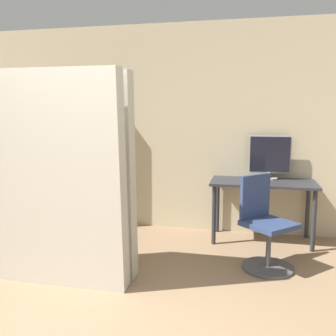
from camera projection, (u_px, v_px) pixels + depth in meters
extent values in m
cube|color=#C6B793|center=(164.00, 129.00, 5.01)|extent=(8.00, 0.06, 2.70)
cube|color=#2D2D33|center=(263.00, 183.00, 4.50)|extent=(1.24, 0.60, 0.03)
cylinder|color=#2D2D33|center=(214.00, 215.00, 4.44)|extent=(0.05, 0.05, 0.71)
cylinder|color=#2D2D33|center=(314.00, 221.00, 4.20)|extent=(0.05, 0.05, 0.71)
cylinder|color=#2D2D33|center=(218.00, 205.00, 4.91)|extent=(0.05, 0.05, 0.71)
cylinder|color=#2D2D33|center=(308.00, 210.00, 4.67)|extent=(0.05, 0.05, 0.71)
cylinder|color=#B7B7BC|center=(269.00, 178.00, 4.65)|extent=(0.21, 0.21, 0.02)
cylinder|color=#B7B7BC|center=(269.00, 175.00, 4.64)|extent=(0.04, 0.04, 0.07)
cube|color=#B7B7BC|center=(270.00, 154.00, 4.61)|extent=(0.50, 0.02, 0.46)
cube|color=black|center=(270.00, 154.00, 4.61)|extent=(0.48, 0.03, 0.43)
cylinder|color=#4C4C51|center=(268.00, 267.00, 3.78)|extent=(0.52, 0.52, 0.03)
cylinder|color=#4C4C51|center=(268.00, 247.00, 3.75)|extent=(0.05, 0.05, 0.41)
cube|color=navy|center=(269.00, 224.00, 3.71)|extent=(0.62, 0.62, 0.05)
cube|color=navy|center=(255.00, 196.00, 3.84)|extent=(0.30, 0.31, 0.45)
cube|color=brown|center=(43.00, 156.00, 5.24)|extent=(0.02, 0.32, 1.92)
cube|color=brown|center=(102.00, 157.00, 5.06)|extent=(0.02, 0.32, 1.92)
cube|color=brown|center=(77.00, 155.00, 5.30)|extent=(0.89, 0.02, 1.92)
cube|color=brown|center=(75.00, 223.00, 5.29)|extent=(0.86, 0.28, 0.02)
cube|color=brown|center=(73.00, 190.00, 5.22)|extent=(0.86, 0.28, 0.02)
cube|color=brown|center=(72.00, 156.00, 5.15)|extent=(0.86, 0.28, 0.02)
cube|color=brown|center=(71.00, 122.00, 5.08)|extent=(0.86, 0.28, 0.02)
cube|color=brown|center=(69.00, 86.00, 5.01)|extent=(0.86, 0.28, 0.02)
cube|color=#287A38|center=(49.00, 207.00, 5.36)|extent=(0.03, 0.19, 0.39)
cube|color=brown|center=(49.00, 208.00, 5.31)|extent=(0.02, 0.22, 0.39)
cube|color=teal|center=(54.00, 210.00, 5.36)|extent=(0.04, 0.18, 0.32)
cube|color=#232328|center=(56.00, 208.00, 5.35)|extent=(0.02, 0.19, 0.37)
cube|color=silver|center=(55.00, 211.00, 5.28)|extent=(0.03, 0.17, 0.34)
cube|color=teal|center=(60.00, 210.00, 5.35)|extent=(0.02, 0.19, 0.33)
cube|color=gold|center=(60.00, 210.00, 5.27)|extent=(0.03, 0.16, 0.38)
cube|color=#287A38|center=(63.00, 209.00, 5.27)|extent=(0.04, 0.23, 0.40)
cube|color=brown|center=(68.00, 212.00, 5.32)|extent=(0.03, 0.20, 0.28)
cube|color=gold|center=(46.00, 176.00, 5.27)|extent=(0.03, 0.20, 0.36)
cube|color=#232328|center=(48.00, 177.00, 5.26)|extent=(0.02, 0.24, 0.35)
cube|color=silver|center=(52.00, 178.00, 5.30)|extent=(0.04, 0.19, 0.29)
cube|color=#232328|center=(54.00, 175.00, 5.27)|extent=(0.03, 0.20, 0.40)
cube|color=#7A2D84|center=(56.00, 177.00, 5.25)|extent=(0.04, 0.24, 0.34)
cube|color=red|center=(59.00, 174.00, 5.24)|extent=(0.04, 0.17, 0.42)
cube|color=gold|center=(45.00, 141.00, 5.22)|extent=(0.02, 0.23, 0.38)
cube|color=#232328|center=(46.00, 141.00, 5.18)|extent=(0.04, 0.22, 0.39)
cube|color=#287A38|center=(49.00, 145.00, 5.20)|extent=(0.02, 0.24, 0.29)
cube|color=#1E4C9E|center=(52.00, 142.00, 5.19)|extent=(0.04, 0.22, 0.37)
cube|color=orange|center=(43.00, 108.00, 5.14)|extent=(0.02, 0.23, 0.36)
cube|color=#287A38|center=(44.00, 110.00, 5.11)|extent=(0.03, 0.20, 0.30)
cube|color=red|center=(49.00, 107.00, 5.15)|extent=(0.02, 0.20, 0.39)
cube|color=#232328|center=(49.00, 110.00, 5.11)|extent=(0.02, 0.19, 0.31)
cube|color=beige|center=(56.00, 181.00, 3.29)|extent=(1.25, 0.28, 1.94)
cube|color=beige|center=(123.00, 184.00, 3.16)|extent=(0.01, 0.28, 1.90)
cube|color=beige|center=(70.00, 176.00, 3.54)|extent=(1.25, 0.25, 1.94)
cube|color=beige|center=(133.00, 179.00, 3.41)|extent=(0.01, 0.25, 1.90)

